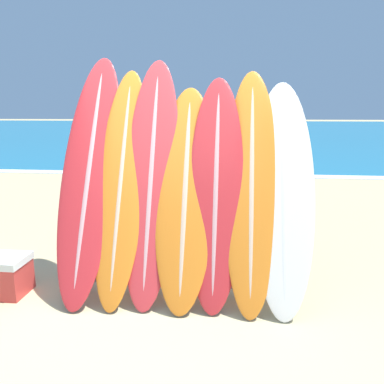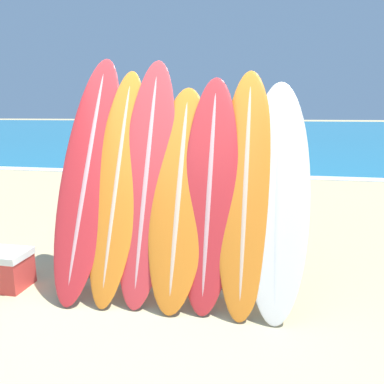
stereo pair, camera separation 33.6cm
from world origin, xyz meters
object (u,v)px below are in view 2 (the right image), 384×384
Objects in this scene: surfboard_slot_1 at (118,181)px; surfboard_slot_2 at (147,177)px; surfboard_rack at (177,251)px; surfboard_slot_0 at (88,172)px; surfboard_slot_3 at (179,194)px; surfboard_slot_4 at (210,190)px; surfboard_slot_6 at (278,195)px; person_far_left at (258,171)px; cooler_box at (3,269)px; person_mid_beach at (177,167)px; person_near_water at (263,154)px; surfboard_slot_5 at (246,187)px.

surfboard_slot_1 is 0.31m from surfboard_slot_2.
surfboard_slot_1 is at bearing 171.40° from surfboard_rack.
surfboard_slot_0 is 1.01m from surfboard_slot_3.
surfboard_slot_6 is (0.64, 0.01, -0.02)m from surfboard_slot_4.
person_far_left is at bearing 53.47° from surfboard_slot_1.
surfboard_slot_0 reaches higher than surfboard_slot_3.
surfboard_slot_0 reaches higher than surfboard_slot_6.
cooler_box is at bearing -169.74° from surfboard_slot_2.
surfboard_rack is 0.93× the size of surfboard_slot_0.
surfboard_slot_4 is at bearing 53.82° from person_mid_beach.
surfboard_slot_5 is at bearing -139.17° from person_near_water.
surfboard_slot_0 is 2.51m from person_far_left.
surfboard_slot_3 is 0.94m from surfboard_slot_6.
surfboard_slot_1 is at bearing 177.56° from surfboard_slot_4.
surfboard_slot_2 is 1.32× the size of person_near_water.
person_far_left is at bearing 69.09° from surfboard_slot_3.
surfboard_slot_6 is at bearing -1.56° from person_far_left.
surfboard_slot_2 is 1.44× the size of person_mid_beach.
surfboard_slot_5 is 2.69m from cooler_box.
surfboard_slot_5 is 0.31m from surfboard_slot_6.
person_far_left is at bearing 39.11° from cooler_box.
surfboard_rack is at bearing -147.63° from person_near_water.
surfboard_slot_5 is 1.37× the size of person_mid_beach.
surfboard_slot_1 is 1.25× the size of person_far_left.
surfboard_slot_5 is at bearing -1.98° from surfboard_slot_0.
surfboard_slot_2 is (-0.33, 0.11, 0.71)m from surfboard_rack.
surfboard_slot_2 is (0.30, 0.02, 0.05)m from surfboard_slot_1.
surfboard_slot_5 is 1.06× the size of surfboard_slot_6.
surfboard_slot_1 reaches higher than surfboard_rack.
cooler_box is at bearing -167.75° from person_near_water.
person_near_water is at bearing 71.25° from surfboard_slot_1.
surfboard_slot_3 is at bearing -10.88° from surfboard_slot_2.
surfboard_slot_0 is 2.71m from person_mid_beach.
surfboard_slot_3 is (0.35, -0.07, -0.14)m from surfboard_slot_2.
surfboard_rack is 0.69m from surfboard_slot_4.
surfboard_slot_6 is 3.87× the size of cooler_box.
surfboard_slot_0 reaches higher than surfboard_slot_5.
surfboard_slot_3 is at bearing -4.34° from surfboard_slot_1.
person_mid_beach is at bearing 82.97° from surfboard_slot_0.
surfboard_slot_2 is 1.30× the size of person_far_left.
surfboard_slot_1 reaches higher than surfboard_slot_4.
surfboard_slot_5 is 1.24× the size of person_far_left.
surfboard_rack is 2.16m from person_far_left.
surfboard_slot_2 is at bearing 169.12° from surfboard_slot_3.
surfboard_slot_4 is 1.21× the size of person_near_water.
surfboard_slot_3 reaches higher than person_far_left.
surfboard_slot_1 is 1.09× the size of surfboard_slot_3.
person_mid_beach is at bearing 115.47° from surfboard_slot_5.
surfboard_slot_6 reaches higher than cooler_box.
surfboard_slot_6 reaches higher than person_mid_beach.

